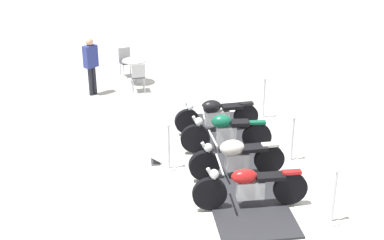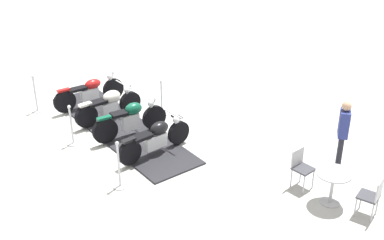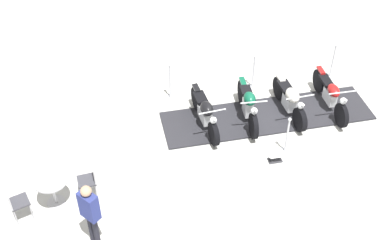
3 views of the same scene
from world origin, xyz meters
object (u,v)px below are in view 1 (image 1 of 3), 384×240
cafe_chair_across_table (126,60)px  bystander_person (91,61)px  motorcycle_forest (225,132)px  motorcycle_cream (236,157)px  cafe_table (135,66)px  stanchion_left_rear (333,205)px  stanchion_left_mid (292,147)px  motorcycle_maroon (249,186)px  stanchion_right_mid (169,153)px  motorcycle_black (216,114)px  info_placard (155,160)px  stanchion_left_front (264,106)px  cafe_chair_near_table (138,75)px

cafe_chair_across_table → bystander_person: bystander_person is taller
motorcycle_forest → motorcycle_cream: 1.17m
cafe_table → motorcycle_cream: bearing=128.2°
stanchion_left_rear → bystander_person: (6.90, -5.09, 0.65)m
motorcycle_forest → stanchion_left_mid: (-1.53, 0.03, -0.18)m
motorcycle_forest → motorcycle_cream: motorcycle_forest is taller
motorcycle_maroon → stanchion_right_mid: size_ratio=1.94×
motorcycle_black → stanchion_left_mid: size_ratio=1.80×
motorcycle_maroon → cafe_table: motorcycle_maroon is taller
motorcycle_forest → stanchion_right_mid: size_ratio=1.86×
motorcycle_forest → stanchion_left_mid: 1.54m
motorcycle_maroon → info_placard: 2.70m
stanchion_left_mid → info_placard: (2.95, 0.79, -0.28)m
motorcycle_forest → stanchion_left_mid: size_ratio=1.86×
motorcycle_forest → info_placard: (1.43, 0.81, -0.46)m
bystander_person → stanchion_left_rear: bearing=-7.6°
motorcycle_black → info_placard: (0.99, 1.90, -0.42)m
motorcycle_cream → bystander_person: bearing=-62.5°
motorcycle_forest → stanchion_left_front: bearing=-123.0°
stanchion_left_front → cafe_chair_across_table: bearing=-27.2°
stanchion_left_mid → stanchion_left_rear: (-0.89, 2.26, 0.03)m
motorcycle_forest → motorcycle_maroon: bearing=94.5°
info_placard → cafe_chair_near_table: cafe_chair_near_table is taller
stanchion_right_mid → motorcycle_forest: bearing=-135.0°
stanchion_left_mid → bystander_person: size_ratio=0.64×
motorcycle_black → motorcycle_forest: size_ratio=0.97×
stanchion_left_rear → bystander_person: size_ratio=0.66×
motorcycle_black → stanchion_left_front: 1.57m
stanchion_left_rear → motorcycle_cream: bearing=-31.0°
motorcycle_forest → cafe_chair_across_table: size_ratio=2.22×
motorcycle_maroon → stanchion_right_mid: bearing=-51.2°
bystander_person → stanchion_right_mid: bearing=-19.5°
motorcycle_maroon → info_placard: (2.29, -1.36, -0.43)m
motorcycle_maroon → bystander_person: 7.33m
stanchion_left_mid → stanchion_right_mid: stanchion_left_mid is taller
motorcycle_maroon → bystander_person: bystander_person is taller
motorcycle_forest → motorcycle_cream: size_ratio=1.06×
stanchion_left_front → stanchion_right_mid: size_ratio=1.05×
stanchion_left_front → cafe_chair_across_table: (4.75, -2.44, 0.18)m
motorcycle_maroon → info_placard: bearing=-51.2°
stanchion_right_mid → cafe_chair_across_table: stanchion_right_mid is taller
motorcycle_black → motorcycle_maroon: size_ratio=0.93×
stanchion_left_front → cafe_chair_across_table: 5.34m
stanchion_right_mid → bystander_person: size_ratio=0.64×
motorcycle_cream → stanchion_left_front: 3.33m
stanchion_left_front → cafe_table: (4.22, -1.80, 0.22)m
cafe_table → cafe_chair_across_table: 0.82m
stanchion_left_rear → stanchion_right_mid: bearing=-19.7°
motorcycle_maroon → stanchion_left_front: 4.41m
motorcycle_black → cafe_chair_across_table: bearing=-70.2°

